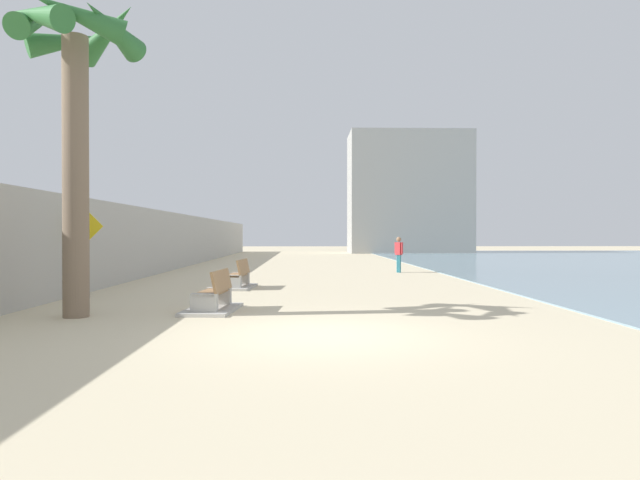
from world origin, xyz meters
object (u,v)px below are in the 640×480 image
Objects in this scene: bench_near at (213,301)px; bench_far at (237,281)px; person_walking at (399,252)px; palm_tree at (75,79)px; pedestrian_sign at (88,244)px.

bench_far is at bearing 91.27° from bench_near.
bench_far is (-0.13, 5.69, 0.00)m from bench_near.
person_walking is (6.77, 7.62, 0.77)m from bench_far.
pedestrian_sign is (-1.18, 3.78, -3.67)m from palm_tree.
pedestrian_sign is (-3.90, -2.81, 1.31)m from bench_far.
palm_tree is at bearing -112.45° from bench_far.
palm_tree is 4.18× the size of person_walking.
pedestrian_sign is at bearing -135.66° from person_walking.
person_walking is 0.69× the size of pedestrian_sign.
bench_far is at bearing 67.55° from palm_tree.
bench_near is (2.85, 0.90, -4.98)m from palm_tree.
person_walking is (9.50, 14.21, -4.21)m from palm_tree.
pedestrian_sign is (-10.67, -10.43, 0.54)m from person_walking.
bench_near is at bearing -35.51° from pedestrian_sign.
bench_far is 10.22m from person_walking.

